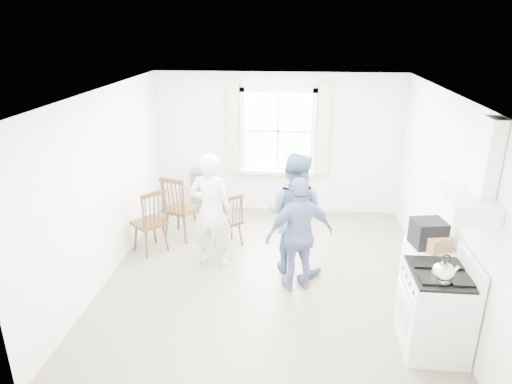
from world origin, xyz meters
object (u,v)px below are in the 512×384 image
stereo_stack (428,233)px  windsor_chair_b (176,202)px  low_cabinet (425,279)px  person_left (211,210)px  windsor_chair_a (231,215)px  gas_stove (436,310)px  windsor_chair_c (152,215)px  person_mid (294,214)px  person_right (300,235)px

stereo_stack → windsor_chair_b: (-3.52, 1.66, -0.39)m
low_cabinet → person_left: (-2.83, 0.95, 0.41)m
windsor_chair_a → windsor_chair_b: (-0.93, 0.19, 0.12)m
stereo_stack → gas_stove: bearing=-92.4°
low_cabinet → windsor_chair_c: windsor_chair_c is taller
gas_stove → person_mid: (-1.56, 1.59, 0.40)m
low_cabinet → person_right: (-1.55, 0.40, 0.34)m
person_mid → person_right: size_ratio=1.12×
gas_stove → stereo_stack: stereo_stack is taller
person_mid → person_right: person_mid is taller
windsor_chair_c → gas_stove: bearing=-26.8°
person_mid → person_right: bearing=119.8°
windsor_chair_a → person_left: 0.66m
stereo_stack → person_mid: bearing=151.5°
windsor_chair_a → person_right: person_right is taller
gas_stove → windsor_chair_c: gas_stove is taller
stereo_stack → person_mid: size_ratio=0.24×
low_cabinet → person_mid: person_mid is taller
person_left → person_mid: size_ratio=0.97×
windsor_chair_c → person_left: 1.01m
stereo_stack → windsor_chair_a: stereo_stack is taller
gas_stove → person_mid: person_mid is taller
stereo_stack → windsor_chair_b: size_ratio=0.38×
stereo_stack → person_mid: person_mid is taller
low_cabinet → windsor_chair_b: bearing=154.7°
windsor_chair_c → person_mid: 2.20m
low_cabinet → windsor_chair_a: windsor_chair_a is taller
stereo_stack → windsor_chair_a: (-2.59, 1.47, -0.51)m
windsor_chair_b → person_left: person_left is taller
gas_stove → low_cabinet: size_ratio=1.24×
person_mid → windsor_chair_b: bearing=-1.9°
gas_stove → low_cabinet: 0.70m
stereo_stack → low_cabinet: bearing=-27.4°
stereo_stack → person_mid: 1.82m
person_right → person_mid: bearing=-102.9°
person_left → person_right: (1.28, -0.55, -0.07)m
low_cabinet → person_left: bearing=161.5°
windsor_chair_b → person_right: size_ratio=0.70×
windsor_chair_b → person_mid: (1.93, -0.80, 0.21)m
gas_stove → person_right: size_ratio=0.71×
stereo_stack → person_left: 2.95m
windsor_chair_c → person_mid: (2.16, -0.30, 0.24)m
windsor_chair_c → person_left: (0.96, -0.23, 0.22)m
low_cabinet → windsor_chair_c: size_ratio=0.85×
windsor_chair_a → windsor_chair_b: windsor_chair_b is taller
windsor_chair_a → person_mid: 1.21m
stereo_stack → windsor_chair_a: bearing=150.4°
person_mid → person_right: (0.08, -0.49, -0.09)m
low_cabinet → person_right: size_ratio=0.57×
gas_stove → stereo_stack: bearing=87.6°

